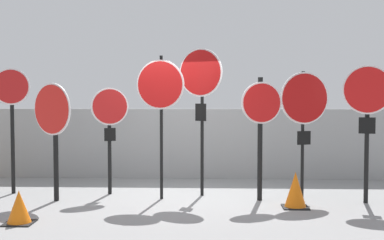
# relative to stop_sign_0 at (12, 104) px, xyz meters

# --- Properties ---
(ground_plane) EXTENTS (40.00, 40.00, 0.00)m
(ground_plane) POSITION_rel_stop_sign_0_xyz_m (3.27, -0.29, -1.71)
(ground_plane) COLOR gray
(fence_back) EXTENTS (9.35, 0.12, 1.56)m
(fence_back) POSITION_rel_stop_sign_0_xyz_m (3.27, 1.94, -0.93)
(fence_back) COLOR gray
(fence_back) RESTS_ON ground
(stop_sign_0) EXTENTS (0.68, 0.19, 2.39)m
(stop_sign_0) POSITION_rel_stop_sign_0_xyz_m (0.00, 0.00, 0.00)
(stop_sign_0) COLOR black
(stop_sign_0) RESTS_ON ground
(stop_sign_1) EXTENTS (0.79, 0.52, 2.10)m
(stop_sign_1) POSITION_rel_stop_sign_0_xyz_m (0.99, -0.65, -0.26)
(stop_sign_1) COLOR black
(stop_sign_1) RESTS_ON ground
(stop_sign_2) EXTENTS (0.67, 0.28, 2.02)m
(stop_sign_2) POSITION_rel_stop_sign_0_xyz_m (1.87, 0.01, -0.27)
(stop_sign_2) COLOR black
(stop_sign_2) RESTS_ON ground
(stop_sign_3) EXTENTS (0.87, 0.23, 2.59)m
(stop_sign_3) POSITION_rel_stop_sign_0_xyz_m (2.87, -0.42, 0.22)
(stop_sign_3) COLOR black
(stop_sign_3) RESTS_ON ground
(stop_sign_4) EXTENTS (0.80, 0.43, 2.75)m
(stop_sign_4) POSITION_rel_stop_sign_0_xyz_m (3.58, -0.07, 0.36)
(stop_sign_4) COLOR black
(stop_sign_4) RESTS_ON ground
(stop_sign_5) EXTENTS (0.72, 0.22, 2.20)m
(stop_sign_5) POSITION_rel_stop_sign_0_xyz_m (4.66, -0.47, -0.23)
(stop_sign_5) COLOR black
(stop_sign_5) RESTS_ON ground
(stop_sign_6) EXTENTS (0.91, 0.33, 2.32)m
(stop_sign_6) POSITION_rel_stop_sign_0_xyz_m (5.47, -0.17, -0.01)
(stop_sign_6) COLOR black
(stop_sign_6) RESTS_ON ground
(stop_sign_7) EXTENTS (0.82, 0.26, 2.40)m
(stop_sign_7) POSITION_rel_stop_sign_0_xyz_m (6.47, -0.63, 0.00)
(stop_sign_7) COLOR black
(stop_sign_7) RESTS_ON ground
(traffic_cone_0) EXTENTS (0.43, 0.43, 0.61)m
(traffic_cone_0) POSITION_rel_stop_sign_0_xyz_m (5.19, -1.01, -1.41)
(traffic_cone_0) COLOR black
(traffic_cone_0) RESTS_ON ground
(traffic_cone_1) EXTENTS (0.42, 0.42, 0.49)m
(traffic_cone_1) POSITION_rel_stop_sign_0_xyz_m (0.95, -2.26, -1.47)
(traffic_cone_1) COLOR black
(traffic_cone_1) RESTS_ON ground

